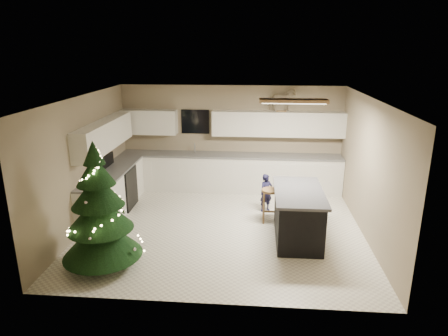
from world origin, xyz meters
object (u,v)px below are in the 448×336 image
(toddler, at_px, (266,193))
(bar_stool, at_px, (270,197))
(christmas_tree, at_px, (100,217))
(island, at_px, (298,214))
(rocking_horse, at_px, (282,100))

(toddler, bearing_deg, bar_stool, -116.00)
(christmas_tree, relative_size, toddler, 2.51)
(island, height_order, toddler, island)
(rocking_horse, bearing_deg, christmas_tree, 127.85)
(bar_stool, xyz_separation_m, christmas_tree, (-2.80, -1.98, 0.35))
(island, height_order, rocking_horse, rocking_horse)
(bar_stool, relative_size, rocking_horse, 1.05)
(bar_stool, relative_size, toddler, 0.83)
(island, distance_m, bar_stool, 0.86)
(bar_stool, distance_m, rocking_horse, 2.63)
(island, bearing_deg, christmas_tree, -158.84)
(island, xyz_separation_m, toddler, (-0.57, 1.25, -0.05))
(christmas_tree, bearing_deg, bar_stool, 35.21)
(island, relative_size, christmas_tree, 0.80)
(island, relative_size, bar_stool, 2.40)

